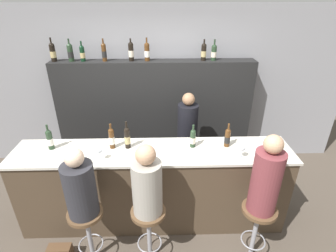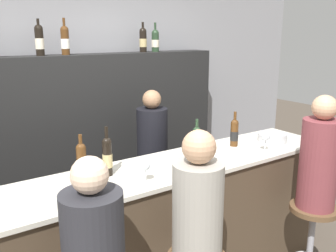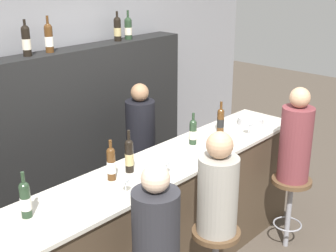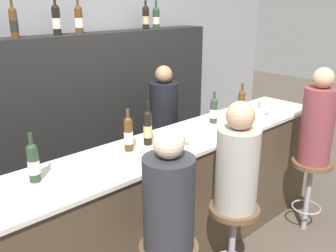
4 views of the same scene
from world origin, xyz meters
name	(u,v)px [view 4 (image 4 of 4)]	position (x,y,z in m)	size (l,w,h in m)	color
wall_back	(80,82)	(0.00, 1.84, 1.30)	(6.40, 0.05, 2.60)	gray
bar_counter	(182,197)	(0.00, 0.28, 0.54)	(3.29, 0.61, 1.08)	#473828
back_bar_cabinet	(94,121)	(0.00, 1.61, 0.91)	(3.08, 0.28, 1.82)	black
wine_bottle_counter_0	(33,162)	(-1.19, 0.37, 1.21)	(0.07, 0.07, 0.31)	#233823
wine_bottle_counter_1	(128,133)	(-0.48, 0.37, 1.22)	(0.07, 0.07, 0.32)	#4C2D14
wine_bottle_counter_2	(148,127)	(-0.29, 0.37, 1.22)	(0.07, 0.07, 0.34)	black
wine_bottle_counter_3	(214,110)	(0.48, 0.37, 1.20)	(0.07, 0.07, 0.29)	#233823
wine_bottle_counter_4	(242,102)	(0.89, 0.37, 1.20)	(0.07, 0.07, 0.30)	#4C2D14
wine_bottle_backbar_3	(14,22)	(-0.72, 1.61, 1.95)	(0.07, 0.07, 0.32)	#4C2D14
wine_bottle_backbar_4	(56,20)	(-0.32, 1.61, 1.96)	(0.08, 0.08, 0.32)	black
wine_bottle_backbar_5	(79,19)	(-0.09, 1.61, 1.96)	(0.08, 0.08, 0.33)	#4C2D14
wine_bottle_backbar_6	(146,17)	(0.75, 1.61, 1.95)	(0.08, 0.08, 0.31)	black
wine_bottle_backbar_7	(156,18)	(0.90, 1.61, 1.94)	(0.08, 0.08, 0.30)	#233823
wine_glass_0	(140,149)	(-0.57, 0.12, 1.19)	(0.07, 0.07, 0.15)	silver
wine_glass_1	(185,135)	(-0.15, 0.12, 1.19)	(0.07, 0.07, 0.15)	silver
wine_glass_2	(270,105)	(0.99, 0.12, 1.20)	(0.07, 0.07, 0.16)	silver
metal_bowl	(271,105)	(1.27, 0.27, 1.12)	(0.25, 0.25, 0.07)	#B7B7BC
guest_seated_left	(169,198)	(-0.69, -0.29, 1.04)	(0.31, 0.31, 0.76)	#28282D
bar_stool_middle	(233,226)	(-0.04, -0.29, 0.56)	(0.37, 0.37, 0.72)	gray
guest_seated_middle	(237,163)	(-0.04, -0.29, 1.06)	(0.30, 0.30, 0.79)	gray
bar_stool_right	(310,177)	(1.13, -0.29, 0.56)	(0.37, 0.37, 0.72)	gray
guest_seated_right	(318,122)	(1.13, -0.29, 1.11)	(0.29, 0.29, 0.87)	brown
bartender	(164,142)	(0.48, 1.04, 0.70)	(0.29, 0.29, 1.52)	black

